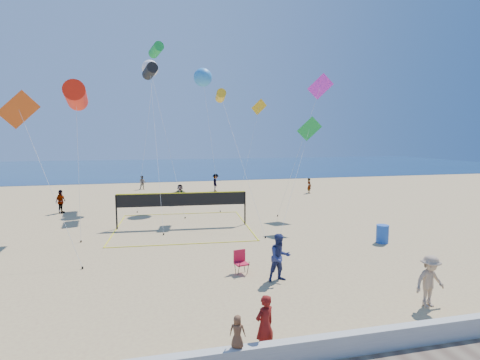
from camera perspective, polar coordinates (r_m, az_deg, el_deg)
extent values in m
plane|color=tan|center=(13.19, 3.16, -19.16)|extent=(120.00, 120.00, 0.00)
cube|color=navy|center=(73.68, -10.73, 1.98)|extent=(140.00, 50.00, 0.03)
cube|color=beige|center=(10.55, 8.29, -24.43)|extent=(32.00, 0.30, 0.60)
imported|color=maroon|center=(10.53, 3.78, -21.20)|extent=(0.70, 0.60, 1.64)
imported|color=brown|center=(9.83, -0.40, -22.10)|extent=(0.47, 0.39, 0.82)
imported|color=navy|center=(15.28, 6.08, -11.65)|extent=(1.02, 0.85, 1.92)
imported|color=tan|center=(14.55, 26.97, -13.58)|extent=(1.21, 0.77, 1.78)
imported|color=gray|center=(31.31, -25.67, -2.99)|extent=(0.82, 1.13, 1.78)
imported|color=gray|center=(32.32, -9.12, -2.19)|extent=(1.67, 0.86, 1.73)
imported|color=gray|center=(39.00, 10.50, -0.86)|extent=(0.43, 0.60, 1.55)
imported|color=gray|center=(42.43, -14.65, -0.39)|extent=(0.80, 0.65, 1.52)
imported|color=gray|center=(39.70, -3.73, -0.40)|extent=(0.84, 1.29, 1.87)
cube|color=red|center=(16.09, 0.22, -12.65)|extent=(0.60, 0.57, 0.06)
cube|color=red|center=(16.18, -0.09, -11.46)|extent=(0.53, 0.14, 0.53)
cylinder|color=black|center=(15.91, -0.21, -13.61)|extent=(0.07, 0.27, 0.68)
cylinder|color=black|center=(16.24, -0.76, -13.18)|extent=(0.07, 0.27, 0.68)
cylinder|color=black|center=(16.07, 1.21, -13.40)|extent=(0.07, 0.27, 0.68)
cylinder|color=black|center=(16.40, 0.64, -12.98)|extent=(0.07, 0.27, 0.68)
cylinder|color=#1B4CB3|center=(21.96, 20.87, -7.68)|extent=(0.86, 0.86, 0.98)
cylinder|color=black|center=(24.56, -18.32, -4.67)|extent=(0.10, 0.10, 2.17)
cylinder|color=black|center=(24.64, 0.75, -4.31)|extent=(0.10, 0.10, 2.17)
cube|color=black|center=(24.15, -8.79, -2.97)|extent=(8.11, 0.58, 0.81)
cube|color=#F8F61A|center=(24.08, -8.81, -1.96)|extent=(8.11, 0.59, 0.06)
cube|color=#F8F61A|center=(20.56, -8.56, -9.66)|extent=(8.31, 0.63, 0.02)
cube|color=#F8F61A|center=(28.46, -8.83, -5.11)|extent=(8.31, 0.63, 0.02)
cylinder|color=red|center=(23.80, -23.72, 11.68)|extent=(1.47, 2.92, 1.54)
cylinder|color=silver|center=(22.77, -23.41, 1.83)|extent=(0.24, 1.94, 8.03)
cylinder|color=black|center=(22.47, -23.07, -8.61)|extent=(0.08, 0.08, 0.10)
cylinder|color=black|center=(31.03, -13.56, 15.83)|extent=(1.26, 2.19, 1.13)
cylinder|color=silver|center=(26.27, -12.70, 5.77)|extent=(0.51, 8.68, 10.79)
cylinder|color=black|center=(22.66, -11.57, -8.09)|extent=(0.08, 0.08, 0.10)
cylinder|color=gold|center=(27.67, -2.96, 12.71)|extent=(0.84, 1.68, 0.88)
cylinder|color=silver|center=(24.19, 0.07, 3.35)|extent=(1.24, 7.14, 8.66)
cylinder|color=black|center=(21.63, 3.89, -8.67)|extent=(0.08, 0.08, 0.10)
cube|color=#D84D14|center=(20.76, -30.65, 9.22)|extent=(1.83, 0.38, 1.84)
cylinder|color=silver|center=(19.06, -27.05, -0.77)|extent=(2.99, 2.91, 6.97)
cylinder|color=black|center=(18.11, -22.88, -12.23)|extent=(0.08, 0.08, 0.10)
cube|color=green|center=(24.70, 10.53, 7.68)|extent=(1.52, 0.57, 1.59)
cylinder|color=silver|center=(21.96, 8.35, -0.24)|extent=(3.77, 4.69, 6.22)
cylinder|color=black|center=(19.79, 5.61, -10.14)|extent=(0.08, 0.08, 0.10)
cube|color=#E32BD5|center=(30.19, 12.16, 13.76)|extent=(1.89, 0.69, 1.98)
cylinder|color=silver|center=(28.36, 9.07, 4.64)|extent=(3.97, 1.75, 9.55)
cylinder|color=black|center=(27.42, 5.75, -5.43)|extent=(0.08, 0.08, 0.10)
sphere|color=white|center=(33.30, -13.54, 16.21)|extent=(1.74, 1.74, 1.37)
cylinder|color=silver|center=(29.54, -11.18, 6.44)|extent=(2.13, 6.61, 11.37)
cylinder|color=black|center=(26.92, -8.36, -5.69)|extent=(0.08, 0.08, 0.10)
sphere|color=#2D85D9|center=(32.39, -5.69, 15.29)|extent=(1.64, 1.64, 1.52)
cylinder|color=silver|center=(30.18, -4.40, 5.83)|extent=(0.73, 3.81, 10.62)
cylinder|color=black|center=(28.93, -3.01, -4.77)|extent=(0.08, 0.08, 0.10)
cylinder|color=green|center=(36.11, -12.67, 18.78)|extent=(1.39, 2.26, 1.15)
cylinder|color=silver|center=(32.21, -13.93, 8.20)|extent=(1.84, 6.16, 13.43)
cylinder|color=black|center=(29.69, -15.38, -4.71)|extent=(0.08, 0.08, 0.10)
cube|color=gold|center=(38.54, 2.93, 11.07)|extent=(1.68, 0.22, 1.66)
cylinder|color=silver|center=(36.08, 1.45, 4.46)|extent=(3.10, 4.06, 8.73)
cylinder|color=black|center=(34.19, -0.20, -3.01)|extent=(0.08, 0.08, 0.10)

